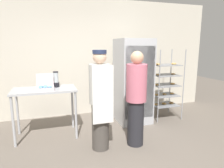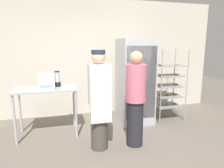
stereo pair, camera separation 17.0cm
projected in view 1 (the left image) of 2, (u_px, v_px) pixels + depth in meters
ground_plane at (123, 160)px, 3.00m from camera, size 14.00×14.00×0.00m
back_wall at (90, 58)px, 4.91m from camera, size 6.40×0.12×2.78m
refrigerator at (133, 81)px, 4.41m from camera, size 0.70×0.76×1.83m
baking_rack at (165, 85)px, 4.65m from camera, size 0.65×0.54×1.61m
prep_counter at (45, 95)px, 3.64m from camera, size 1.12×0.61×0.92m
donut_box at (45, 87)px, 3.52m from camera, size 0.30×0.24×0.28m
blender_pitcher at (56, 80)px, 3.75m from camera, size 0.12×0.12×0.29m
person_baker at (100, 99)px, 3.18m from camera, size 0.34×0.36×1.63m
person_customer at (136, 99)px, 3.33m from camera, size 0.34×0.34×1.61m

